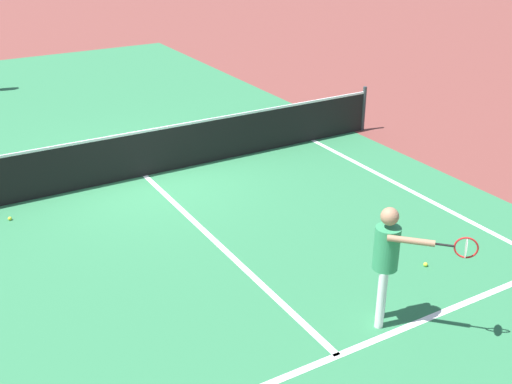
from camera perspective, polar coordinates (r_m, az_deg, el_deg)
ground_plane at (r=12.82m, az=-10.05°, el=1.46°), size 60.00×60.00×0.00m
court_surface_inbounds at (r=12.82m, az=-10.05°, el=1.47°), size 10.62×24.40×0.00m
line_service_near at (r=7.92m, az=7.43°, el=-14.51°), size 8.22×0.10×0.01m
line_center_service at (r=10.17m, az=-3.52°, el=-4.66°), size 0.10×6.40×0.01m
net at (r=12.64m, az=-10.21°, el=3.51°), size 11.22×0.09×1.07m
player_near at (r=8.00m, az=11.94°, el=-5.50°), size 0.78×1.04×1.66m
tennis_ball_mid_court at (r=9.87m, az=15.14°, el=-6.37°), size 0.07×0.07×0.07m
tennis_ball_near_net at (r=11.66m, az=-21.45°, el=-2.26°), size 0.07×0.07×0.07m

